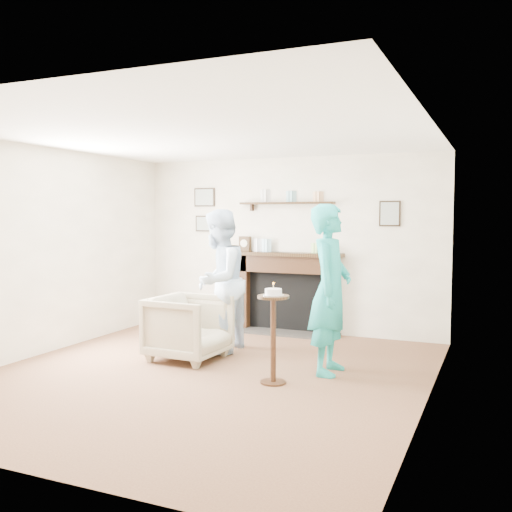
# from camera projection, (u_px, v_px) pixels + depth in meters

# --- Properties ---
(ground) EXTENTS (5.00, 5.00, 0.00)m
(ground) POSITION_uv_depth(u_px,v_px,m) (206.00, 375.00, 6.01)
(ground) COLOR brown
(ground) RESTS_ON ground
(room_shell) EXTENTS (4.54, 5.02, 2.52)m
(room_shell) POSITION_uv_depth(u_px,v_px,m) (233.00, 220.00, 6.52)
(room_shell) COLOR beige
(room_shell) RESTS_ON ground
(armchair) EXTENTS (0.87, 0.84, 0.75)m
(armchair) POSITION_uv_depth(u_px,v_px,m) (189.00, 359.00, 6.65)
(armchair) COLOR tan
(armchair) RESTS_ON ground
(man) EXTENTS (0.71, 0.88, 1.75)m
(man) POSITION_uv_depth(u_px,v_px,m) (219.00, 352.00, 7.00)
(man) COLOR silver
(man) RESTS_ON ground
(woman) EXTENTS (0.45, 0.67, 1.80)m
(woman) POSITION_uv_depth(u_px,v_px,m) (329.00, 373.00, 6.08)
(woman) COLOR teal
(woman) RESTS_ON ground
(pedestal_table) EXTENTS (0.32, 0.32, 1.02)m
(pedestal_table) POSITION_uv_depth(u_px,v_px,m) (273.00, 321.00, 5.66)
(pedestal_table) COLOR black
(pedestal_table) RESTS_ON ground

